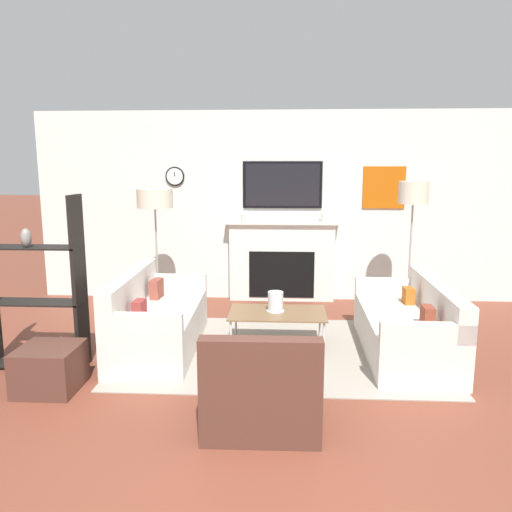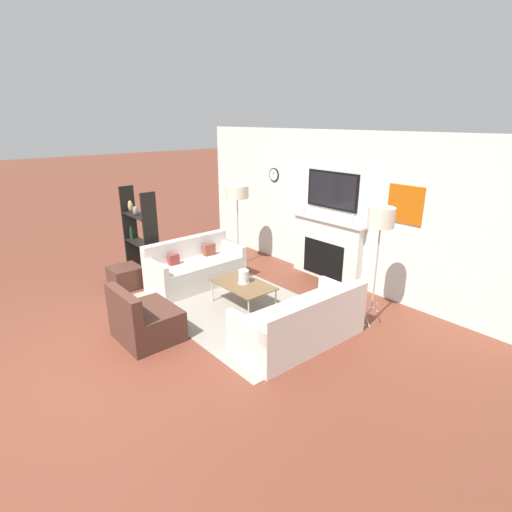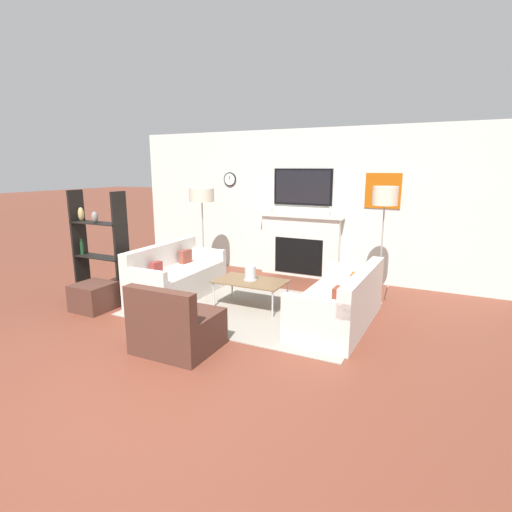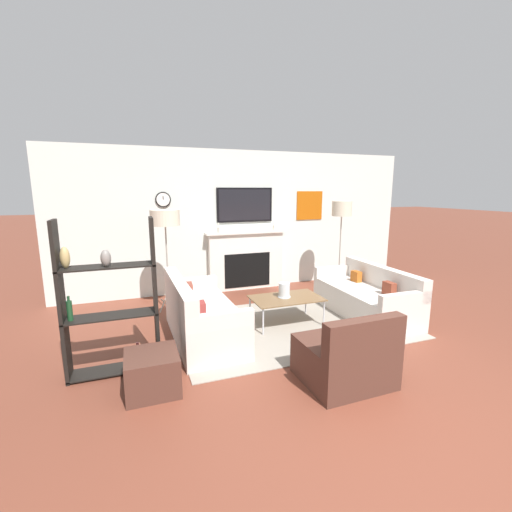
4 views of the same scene
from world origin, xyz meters
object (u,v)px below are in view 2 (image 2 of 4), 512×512
object	(u,v)px
armchair	(145,321)
shelf_unit	(140,235)
floor_lamp_left	(237,193)
couch_right	(301,324)
floor_lamp_right	(381,219)
ottoman	(126,277)
couch_left	(195,269)
coffee_table	(243,285)
hurricane_candle	(244,277)

from	to	relation	value
armchair	shelf_unit	world-z (taller)	shelf_unit
armchair	floor_lamp_left	size ratio (longest dim) A/B	0.52
couch_right	floor_lamp_right	xyz separation A→B (m)	(0.29, 1.21, 1.30)
couch_right	floor_lamp_left	size ratio (longest dim) A/B	1.11
floor_lamp_right	ottoman	size ratio (longest dim) A/B	3.46
couch_left	coffee_table	world-z (taller)	couch_left
couch_left	armchair	distance (m)	1.96
ottoman	floor_lamp_right	bearing A→B (deg)	31.83
couch_left	floor_lamp_left	bearing A→B (deg)	103.24
hurricane_candle	floor_lamp_right	size ratio (longest dim) A/B	0.12
coffee_table	ottoman	xyz separation A→B (m)	(-1.97, -1.12, -0.18)
coffee_table	shelf_unit	world-z (taller)	shelf_unit
floor_lamp_right	couch_left	bearing A→B (deg)	-157.59
couch_right	coffee_table	distance (m)	1.36
ottoman	shelf_unit	bearing A→B (deg)	126.11
hurricane_candle	shelf_unit	world-z (taller)	shelf_unit
hurricane_candle	floor_lamp_left	bearing A→B (deg)	144.96
hurricane_candle	floor_lamp_left	world-z (taller)	floor_lamp_left
couch_left	armchair	xyz separation A→B (m)	(1.19, -1.55, -0.03)
hurricane_candle	floor_lamp_left	distance (m)	2.15
armchair	coffee_table	world-z (taller)	armchair
couch_right	shelf_unit	xyz separation A→B (m)	(-3.70, -0.52, 0.53)
floor_lamp_right	couch_right	bearing A→B (deg)	-103.30
armchair	hurricane_candle	bearing A→B (deg)	87.47
couch_left	couch_right	xyz separation A→B (m)	(2.64, -0.00, -0.02)
couch_left	floor_lamp_right	world-z (taller)	floor_lamp_right
shelf_unit	ottoman	world-z (taller)	shelf_unit
armchair	floor_lamp_left	xyz separation A→B (m)	(-1.48, 2.76, 1.24)
couch_left	armchair	size ratio (longest dim) A/B	2.01
couch_left	armchair	bearing A→B (deg)	-52.48
couch_right	ottoman	xyz separation A→B (m)	(-3.32, -1.03, -0.08)
floor_lamp_left	floor_lamp_right	bearing A→B (deg)	0.00
hurricane_candle	ottoman	bearing A→B (deg)	-149.37
couch_left	shelf_unit	world-z (taller)	shelf_unit
armchair	coffee_table	bearing A→B (deg)	86.65
couch_left	shelf_unit	xyz separation A→B (m)	(-1.05, -0.52, 0.50)
couch_left	coffee_table	size ratio (longest dim) A/B	1.69
floor_lamp_left	couch_right	bearing A→B (deg)	-22.43
hurricane_candle	floor_lamp_right	bearing A→B (deg)	33.20
hurricane_candle	shelf_unit	distance (m)	2.43
floor_lamp_left	shelf_unit	world-z (taller)	shelf_unit
shelf_unit	ottoman	bearing A→B (deg)	-53.89
floor_lamp_right	ottoman	distance (m)	4.47
shelf_unit	hurricane_candle	bearing A→B (deg)	15.48
couch_right	floor_lamp_right	world-z (taller)	floor_lamp_right
floor_lamp_right	armchair	bearing A→B (deg)	-122.16
couch_right	coffee_table	size ratio (longest dim) A/B	1.79
couch_left	shelf_unit	size ratio (longest dim) A/B	1.04
couch_left	floor_lamp_left	distance (m)	1.73
floor_lamp_left	ottoman	world-z (taller)	floor_lamp_left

